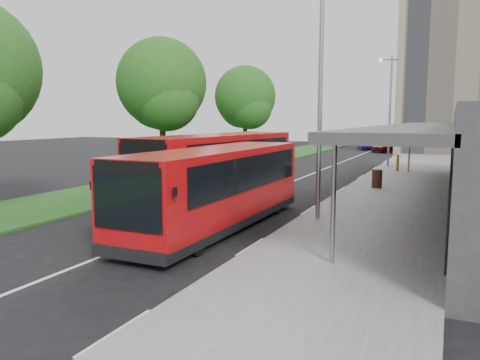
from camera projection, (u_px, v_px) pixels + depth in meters
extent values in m
plane|color=black|center=(188.00, 223.00, 16.73)|extent=(120.00, 120.00, 0.00)
cube|color=slate|center=(411.00, 171.00, 32.33)|extent=(5.00, 80.00, 0.15)
cube|color=#1B4A18|center=(240.00, 164.00, 37.65)|extent=(5.00, 80.00, 0.10)
cube|color=silver|center=(307.00, 176.00, 30.28)|extent=(0.12, 70.00, 0.01)
cube|color=silver|center=(117.00, 332.00, 8.15)|extent=(0.12, 2.00, 0.01)
cube|color=silver|center=(251.00, 247.00, 13.57)|extent=(0.12, 2.00, 0.01)
cube|color=silver|center=(309.00, 210.00, 18.99)|extent=(0.12, 2.00, 0.01)
cube|color=silver|center=(341.00, 190.00, 24.41)|extent=(0.12, 2.00, 0.01)
cube|color=silver|center=(361.00, 177.00, 29.83)|extent=(0.12, 2.00, 0.01)
cube|color=silver|center=(375.00, 168.00, 35.25)|extent=(0.12, 2.00, 0.01)
cube|color=silver|center=(386.00, 161.00, 40.67)|extent=(0.12, 2.00, 0.01)
cube|color=silver|center=(393.00, 156.00, 46.09)|extent=(0.12, 2.00, 0.01)
cube|color=silver|center=(400.00, 152.00, 51.51)|extent=(0.12, 2.00, 0.01)
cube|color=silver|center=(405.00, 149.00, 56.93)|extent=(0.12, 2.00, 0.01)
cube|color=black|center=(451.00, 167.00, 20.28)|extent=(0.06, 24.00, 2.20)
cube|color=#2C2C2E|center=(421.00, 128.00, 20.58)|extent=(2.80, 26.00, 0.25)
cylinder|color=gray|center=(333.00, 203.00, 11.39)|extent=(0.12, 0.12, 3.30)
cylinder|color=gray|center=(409.00, 149.00, 31.26)|extent=(0.12, 0.12, 3.30)
cylinder|color=#352415|center=(163.00, 147.00, 27.45)|extent=(0.36, 0.36, 4.07)
sphere|color=#1F5215|center=(162.00, 83.00, 26.97)|extent=(5.18, 5.18, 5.18)
sphere|color=#1F5215|center=(167.00, 99.00, 26.48)|extent=(3.70, 3.70, 3.70)
sphere|color=#1F5215|center=(160.00, 95.00, 27.71)|extent=(4.07, 4.07, 4.07)
cylinder|color=#352415|center=(245.00, 140.00, 38.30)|extent=(0.36, 0.36, 3.88)
sphere|color=#1F5215|center=(245.00, 96.00, 37.84)|extent=(4.94, 4.94, 4.94)
sphere|color=#1F5215|center=(250.00, 107.00, 37.35)|extent=(3.53, 3.53, 3.53)
sphere|color=#1F5215|center=(242.00, 104.00, 38.58)|extent=(3.88, 3.88, 3.88)
cylinder|color=gray|center=(320.00, 105.00, 16.28)|extent=(0.16, 0.16, 8.00)
cylinder|color=gray|center=(390.00, 112.00, 34.34)|extent=(0.16, 0.16, 8.00)
cylinder|color=gray|center=(389.00, 60.00, 33.93)|extent=(1.40, 0.10, 0.10)
sphere|color=silver|center=(381.00, 60.00, 34.17)|extent=(0.28, 0.28, 0.28)
cube|color=#B10D09|center=(218.00, 184.00, 15.66)|extent=(2.35, 9.50, 2.39)
cube|color=black|center=(218.00, 218.00, 15.82)|extent=(2.37, 9.52, 0.27)
cube|color=black|center=(127.00, 199.00, 11.35)|extent=(2.03, 0.07, 1.58)
cube|color=black|center=(269.00, 161.00, 19.89)|extent=(1.99, 0.07, 1.17)
cube|color=black|center=(192.00, 169.00, 16.33)|extent=(0.13, 8.12, 1.08)
cube|color=black|center=(252.00, 172.00, 15.37)|extent=(0.13, 8.12, 1.08)
cube|color=black|center=(128.00, 255.00, 11.53)|extent=(2.26, 0.10, 0.32)
cube|color=black|center=(125.00, 167.00, 11.24)|extent=(1.90, 0.06, 0.32)
cube|color=black|center=(92.00, 185.00, 12.03)|extent=(0.08, 0.08, 0.23)
cube|color=black|center=(175.00, 192.00, 10.98)|extent=(0.08, 0.08, 0.23)
cylinder|color=black|center=(139.00, 234.00, 13.44)|extent=(0.28, 0.82, 0.81)
cylinder|color=black|center=(196.00, 241.00, 12.65)|extent=(0.28, 0.82, 0.81)
cylinder|color=black|center=(232.00, 200.00, 18.96)|extent=(0.28, 0.82, 0.81)
cylinder|color=black|center=(276.00, 204.00, 18.17)|extent=(0.28, 0.82, 0.81)
cube|color=#B10D09|center=(219.00, 163.00, 21.63)|extent=(3.41, 10.58, 2.62)
cube|color=black|center=(219.00, 190.00, 21.80)|extent=(3.43, 10.60, 0.30)
cube|color=black|center=(143.00, 167.00, 17.10)|extent=(2.22, 0.25, 1.73)
cube|color=black|center=(268.00, 148.00, 26.08)|extent=(2.17, 0.25, 1.29)
cube|color=black|center=(200.00, 151.00, 22.44)|extent=(0.86, 8.88, 1.19)
cube|color=black|center=(246.00, 153.00, 21.21)|extent=(0.86, 8.88, 1.19)
cube|color=black|center=(144.00, 208.00, 17.29)|extent=(2.47, 0.30, 0.35)
cube|color=black|center=(142.00, 144.00, 16.98)|extent=(2.07, 0.23, 0.35)
cube|color=black|center=(119.00, 158.00, 17.93)|extent=(0.09, 0.09, 0.25)
cube|color=black|center=(177.00, 162.00, 16.58)|extent=(0.09, 0.09, 0.25)
cylinder|color=black|center=(155.00, 197.00, 19.40)|extent=(0.38, 0.91, 0.89)
cylinder|color=black|center=(196.00, 202.00, 18.38)|extent=(0.38, 0.91, 0.89)
cylinder|color=black|center=(236.00, 179.00, 25.20)|extent=(0.38, 0.91, 0.89)
cylinder|color=black|center=(270.00, 182.00, 24.19)|extent=(0.38, 0.91, 0.89)
cylinder|color=#351D16|center=(377.00, 179.00, 24.11)|extent=(0.55, 0.55, 0.94)
cylinder|color=#E6A70C|center=(398.00, 163.00, 31.74)|extent=(0.19, 0.19, 1.11)
imported|color=#600D14|center=(384.00, 146.00, 51.50)|extent=(2.71, 4.05, 1.28)
imported|color=navy|center=(365.00, 145.00, 56.20)|extent=(2.38, 3.79, 1.18)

